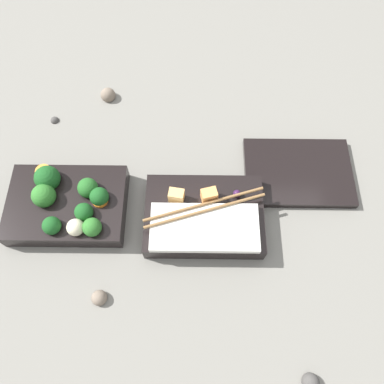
% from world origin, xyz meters
% --- Properties ---
extents(ground_plane, '(3.00, 3.00, 0.00)m').
position_xyz_m(ground_plane, '(0.00, 0.00, 0.00)').
color(ground_plane, slate).
extents(bento_tray_vegetable, '(0.20, 0.14, 0.07)m').
position_xyz_m(bento_tray_vegetable, '(-0.12, 0.01, 0.03)').
color(bento_tray_vegetable, black).
rests_on(bento_tray_vegetable, ground_plane).
extents(bento_tray_rice, '(0.20, 0.14, 0.06)m').
position_xyz_m(bento_tray_rice, '(0.12, -0.01, 0.02)').
color(bento_tray_rice, black).
rests_on(bento_tray_rice, ground_plane).
extents(bento_lid, '(0.19, 0.14, 0.01)m').
position_xyz_m(bento_lid, '(0.29, 0.08, 0.01)').
color(bento_lid, black).
rests_on(bento_lid, ground_plane).
extents(pebble_0, '(0.03, 0.03, 0.03)m').
position_xyz_m(pebble_0, '(-0.08, 0.26, 0.01)').
color(pebble_0, '#7A6B5B').
rests_on(pebble_0, ground_plane).
extents(pebble_1, '(0.03, 0.03, 0.03)m').
position_xyz_m(pebble_1, '(0.27, -0.26, 0.01)').
color(pebble_1, '#474442').
rests_on(pebble_1, ground_plane).
extents(pebble_2, '(0.02, 0.02, 0.02)m').
position_xyz_m(pebble_2, '(-0.05, -0.14, 0.01)').
color(pebble_2, '#7A6B5B').
rests_on(pebble_2, ground_plane).
extents(pebble_3, '(0.02, 0.02, 0.02)m').
position_xyz_m(pebble_3, '(-0.18, 0.20, 0.00)').
color(pebble_3, '#474442').
rests_on(pebble_3, ground_plane).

